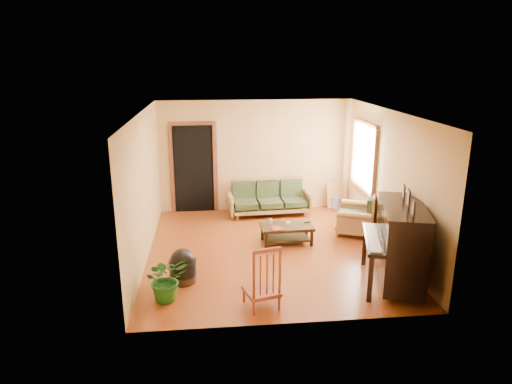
{
  "coord_description": "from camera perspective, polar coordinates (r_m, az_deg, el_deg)",
  "views": [
    {
      "loc": [
        -1.07,
        -7.93,
        3.51
      ],
      "look_at": [
        -0.23,
        0.2,
        1.1
      ],
      "focal_mm": 32.0,
      "sensor_mm": 36.0,
      "label": 1
    }
  ],
  "objects": [
    {
      "name": "ceramic_crock",
      "position": [
        11.18,
        9.92,
        -1.37
      ],
      "size": [
        0.22,
        0.22,
        0.28
      ],
      "primitive_type": "cylinder",
      "rotation": [
        0.0,
        0.0,
        0.0
      ],
      "color": "#374DA6",
      "rests_on": "floor"
    },
    {
      "name": "floor",
      "position": [
        8.73,
        1.64,
        -7.27
      ],
      "size": [
        5.0,
        5.0,
        0.0
      ],
      "primitive_type": "plane",
      "color": "#66270D",
      "rests_on": "ground"
    },
    {
      "name": "armchair",
      "position": [
        9.63,
        12.31,
        -2.56
      ],
      "size": [
        1.11,
        1.13,
        0.88
      ],
      "primitive_type": "cube",
      "rotation": [
        0.0,
        0.0,
        -0.39
      ],
      "color": "olive",
      "rests_on": "floor"
    },
    {
      "name": "remote",
      "position": [
        9.14,
        6.44,
        -3.75
      ],
      "size": [
        0.16,
        0.1,
        0.02
      ],
      "primitive_type": "cube",
      "rotation": [
        0.0,
        0.0,
        0.41
      ],
      "color": "black",
      "rests_on": "coffee_table"
    },
    {
      "name": "leaning_frame",
      "position": [
        11.18,
        10.06,
        -0.39
      ],
      "size": [
        0.49,
        0.15,
        0.65
      ],
      "primitive_type": "cube",
      "rotation": [
        0.0,
        0.0,
        0.09
      ],
      "color": "gold",
      "rests_on": "floor"
    },
    {
      "name": "coffee_table",
      "position": [
        9.0,
        3.84,
        -5.28
      ],
      "size": [
        1.03,
        0.58,
        0.37
      ],
      "primitive_type": "cube",
      "rotation": [
        0.0,
        0.0,
        0.03
      ],
      "color": "black",
      "rests_on": "floor"
    },
    {
      "name": "book",
      "position": [
        8.7,
        2.01,
        -4.66
      ],
      "size": [
        0.24,
        0.28,
        0.02
      ],
      "primitive_type": "imported",
      "rotation": [
        0.0,
        0.0,
        0.29
      ],
      "color": "maroon",
      "rests_on": "coffee_table"
    },
    {
      "name": "red_chair",
      "position": [
        6.68,
        0.7,
        -10.4
      ],
      "size": [
        0.58,
        0.61,
        0.99
      ],
      "primitive_type": "cube",
      "rotation": [
        0.0,
        0.0,
        0.28
      ],
      "color": "maroon",
      "rests_on": "floor"
    },
    {
      "name": "window",
      "position": [
        10.0,
        13.4,
        4.38
      ],
      "size": [
        0.12,
        1.36,
        1.46
      ],
      "primitive_type": "cube",
      "color": "white",
      "rests_on": "right_wall"
    },
    {
      "name": "potted_plant",
      "position": [
        7.04,
        -11.17,
        -10.61
      ],
      "size": [
        0.77,
        0.72,
        0.69
      ],
      "primitive_type": "imported",
      "rotation": [
        0.0,
        0.0,
        0.35
      ],
      "color": "#1A5418",
      "rests_on": "floor"
    },
    {
      "name": "sofa",
      "position": [
        10.52,
        1.7,
        -0.76
      ],
      "size": [
        1.92,
        0.9,
        0.81
      ],
      "primitive_type": "cube",
      "rotation": [
        0.0,
        0.0,
        0.06
      ],
      "color": "olive",
      "rests_on": "floor"
    },
    {
      "name": "glass_jar",
      "position": [
        8.97,
        4.08,
        -3.92
      ],
      "size": [
        0.1,
        0.1,
        0.06
      ],
      "primitive_type": "cylinder",
      "rotation": [
        0.0,
        0.0,
        0.17
      ],
      "color": "white",
      "rests_on": "coffee_table"
    },
    {
      "name": "doorway",
      "position": [
        10.7,
        -7.8,
        2.85
      ],
      "size": [
        1.08,
        0.16,
        2.05
      ],
      "primitive_type": "cube",
      "color": "black",
      "rests_on": "floor"
    },
    {
      "name": "footstool",
      "position": [
        7.58,
        -9.12,
        -9.56
      ],
      "size": [
        0.56,
        0.56,
        0.43
      ],
      "primitive_type": "cylinder",
      "rotation": [
        0.0,
        0.0,
        0.32
      ],
      "color": "black",
      "rests_on": "floor"
    },
    {
      "name": "piano",
      "position": [
        7.59,
        17.62,
        -6.4
      ],
      "size": [
        1.25,
        1.68,
        1.33
      ],
      "primitive_type": "cube",
      "rotation": [
        0.0,
        0.0,
        -0.27
      ],
      "color": "black",
      "rests_on": "floor"
    },
    {
      "name": "candle",
      "position": [
        8.97,
        1.86,
        -3.72
      ],
      "size": [
        0.08,
        0.08,
        0.11
      ],
      "primitive_type": "cylinder",
      "rotation": [
        0.0,
        0.0,
        -0.32
      ],
      "color": "silver",
      "rests_on": "coffee_table"
    }
  ]
}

